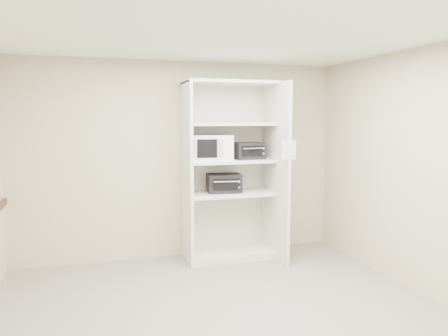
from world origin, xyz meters
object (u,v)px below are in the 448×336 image
object	(u,v)px
toaster_oven_upper	(248,151)
toaster_oven_lower	(224,183)
microwave	(210,147)
shelving_unit	(233,177)

from	to	relation	value
toaster_oven_upper	toaster_oven_lower	xyz separation A→B (m)	(-0.34, 0.03, -0.44)
microwave	toaster_oven_upper	distance (m)	0.54
microwave	toaster_oven_upper	size ratio (longest dim) A/B	1.40
shelving_unit	toaster_oven_lower	distance (m)	0.15
toaster_oven_lower	shelving_unit	bearing A→B (deg)	-5.23
microwave	toaster_oven_lower	xyz separation A→B (m)	(0.20, 0.01, -0.49)
microwave	shelving_unit	bearing A→B (deg)	2.36
toaster_oven_upper	toaster_oven_lower	world-z (taller)	toaster_oven_upper
shelving_unit	microwave	bearing A→B (deg)	176.34
shelving_unit	microwave	xyz separation A→B (m)	(-0.32, 0.02, 0.41)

